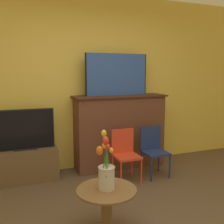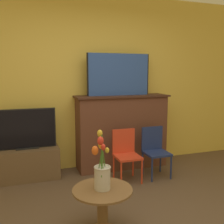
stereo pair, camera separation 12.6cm
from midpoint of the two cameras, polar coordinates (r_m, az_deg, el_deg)
The scene contains 9 objects.
wall_back at distance 4.13m, azimuth -7.27°, elevation 6.39°, with size 8.00×0.06×2.70m.
fireplace_mantel at distance 4.17m, azimuth 0.80°, elevation -4.05°, with size 1.47×0.44×1.15m.
painting at distance 4.06m, azimuth 0.15°, elevation 8.15°, with size 1.00×0.03×0.64m.
tv_stand at distance 3.97m, azimuth -19.04°, elevation -10.78°, with size 0.86×0.40×0.44m.
tv_monitor at distance 3.84m, azimuth -19.40°, elevation -3.74°, with size 0.80×0.12×0.57m.
chair_red at distance 3.71m, azimuth 1.89°, elevation -8.59°, with size 0.33×0.33×0.71m.
chair_blue at distance 3.92m, azimuth 8.07°, elevation -7.75°, with size 0.33×0.33×0.71m.
side_table at distance 2.57m, azimuth -2.67°, elevation -19.46°, with size 0.56×0.56×0.44m.
vase_tulips at distance 2.44m, azimuth -2.81°, elevation -12.84°, with size 0.18×0.28×0.54m.
Camera 1 is at (-1.05, -1.85, 1.50)m, focal length 42.00 mm.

